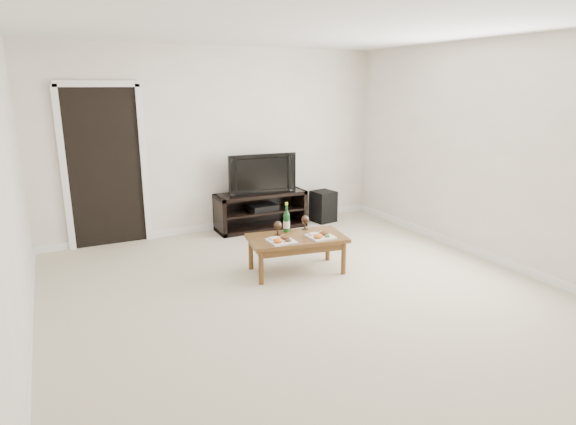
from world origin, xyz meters
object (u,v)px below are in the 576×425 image
(subwoofer, at_px, (323,206))
(coffee_table, at_px, (297,254))
(television, at_px, (260,173))
(media_console, at_px, (261,211))

(subwoofer, bearing_deg, coffee_table, -137.77)
(television, distance_m, coffee_table, 1.89)
(media_console, height_order, television, television)
(media_console, height_order, coffee_table, media_console)
(television, relative_size, subwoofer, 2.09)
(media_console, height_order, subwoofer, media_console)
(media_console, xyz_separation_m, subwoofer, (1.03, -0.07, -0.03))
(media_console, xyz_separation_m, coffee_table, (-0.32, -1.76, -0.07))
(television, bearing_deg, coffee_table, -95.85)
(media_console, relative_size, television, 1.33)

